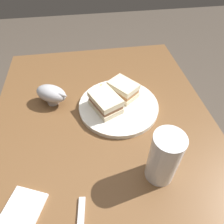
{
  "coord_description": "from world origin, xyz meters",
  "views": [
    {
      "loc": [
        0.43,
        -0.04,
        1.31
      ],
      "look_at": [
        -0.05,
        0.03,
        0.81
      ],
      "focal_mm": 32.97,
      "sensor_mm": 36.0,
      "label": 1
    }
  ],
  "objects": [
    {
      "name": "napkin",
      "position": [
        0.23,
        -0.24,
        0.78
      ],
      "size": [
        0.14,
        0.13,
        0.01
      ],
      "primitive_type": "cube",
      "rotation": [
        0.0,
        0.0,
        -0.4
      ],
      "color": "white",
      "rests_on": "dining_table"
    },
    {
      "name": "pint_glass",
      "position": [
        0.18,
        0.13,
        0.85
      ],
      "size": [
        0.08,
        0.08,
        0.17
      ],
      "color": "white",
      "rests_on": "dining_table"
    },
    {
      "name": "sandwich_half_left",
      "position": [
        -0.14,
        0.09,
        0.82
      ],
      "size": [
        0.12,
        0.12,
        0.06
      ],
      "color": "beige",
      "rests_on": "plate"
    },
    {
      "name": "dining_table",
      "position": [
        0.0,
        0.0,
        0.39
      ],
      "size": [
        1.03,
        0.76,
        0.78
      ],
      "primitive_type": "cube",
      "color": "brown",
      "rests_on": "ground"
    },
    {
      "name": "ground_plane",
      "position": [
        0.0,
        0.0,
        0.0
      ],
      "size": [
        6.0,
        6.0,
        0.0
      ],
      "primitive_type": "plane",
      "color": "#4C4238"
    },
    {
      "name": "potato_wedge_front",
      "position": [
        -0.16,
        0.01,
        0.8
      ],
      "size": [
        0.04,
        0.05,
        0.02
      ],
      "primitive_type": "cube",
      "rotation": [
        0.0,
        0.0,
        4.24
      ],
      "color": "#AD702D",
      "rests_on": "plate"
    },
    {
      "name": "sandwich_half_right",
      "position": [
        -0.08,
        0.01,
        0.82
      ],
      "size": [
        0.13,
        0.12,
        0.06
      ],
      "color": "beige",
      "rests_on": "plate"
    },
    {
      "name": "potato_wedge_middle",
      "position": [
        -0.17,
        0.01,
        0.8
      ],
      "size": [
        0.05,
        0.04,
        0.02
      ],
      "primitive_type": "cube",
      "rotation": [
        0.0,
        0.0,
        2.6
      ],
      "color": "gold",
      "rests_on": "plate"
    },
    {
      "name": "plate",
      "position": [
        -0.09,
        0.06,
        0.78
      ],
      "size": [
        0.29,
        0.29,
        0.02
      ],
      "primitive_type": "cylinder",
      "color": "silver",
      "rests_on": "dining_table"
    },
    {
      "name": "potato_wedge_back",
      "position": [
        -0.14,
        0.01,
        0.8
      ],
      "size": [
        0.02,
        0.05,
        0.02
      ],
      "primitive_type": "cube",
      "rotation": [
        0.0,
        0.0,
        4.64
      ],
      "color": "gold",
      "rests_on": "plate"
    },
    {
      "name": "gravy_boat",
      "position": [
        -0.16,
        -0.17,
        0.82
      ],
      "size": [
        0.12,
        0.14,
        0.07
      ],
      "color": "#B7B7BC",
      "rests_on": "dining_table"
    }
  ]
}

